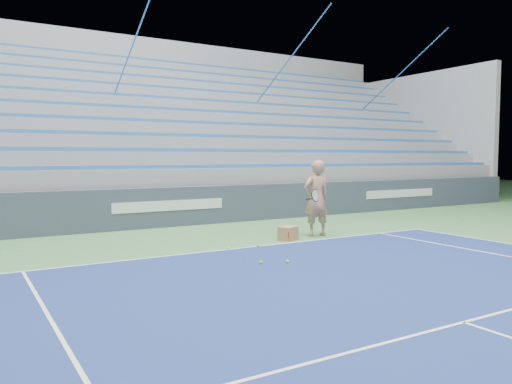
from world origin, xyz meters
TOP-DOWN VIEW (x-y plane):
  - sponsor_barrier at (0.00, 15.88)m, footprint 30.00×0.32m
  - bleachers at (0.00, 21.60)m, footprint 31.00×9.15m
  - tennis_player at (2.52, 12.43)m, footprint 0.97×0.88m
  - ball_box at (1.59, 12.29)m, footprint 0.52×0.47m
  - tennis_ball_0 at (0.10, 10.15)m, footprint 0.07×0.07m
  - tennis_ball_1 at (-0.35, 10.34)m, footprint 0.07×0.07m
  - tennis_ball_2 at (-0.17, 11.95)m, footprint 0.07×0.07m
  - tennis_ball_3 at (0.51, 11.88)m, footprint 0.07×0.07m

SIDE VIEW (x-z plane):
  - tennis_ball_0 at x=0.10m, z-range 0.00..0.07m
  - tennis_ball_1 at x=-0.35m, z-range 0.00..0.07m
  - tennis_ball_2 at x=-0.17m, z-range 0.00..0.07m
  - tennis_ball_3 at x=0.51m, z-range 0.00..0.07m
  - ball_box at x=1.59m, z-range 0.00..0.32m
  - sponsor_barrier at x=0.00m, z-range 0.00..1.10m
  - tennis_player at x=2.52m, z-range 0.00..1.86m
  - bleachers at x=0.00m, z-range -1.29..6.01m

